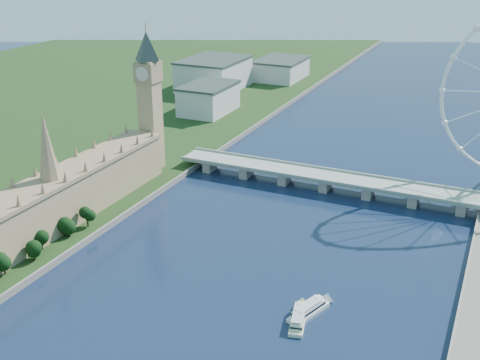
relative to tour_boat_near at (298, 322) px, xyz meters
The scene contains 6 objects.
parliament_range 166.06m from the tour_boat_near, behind, with size 24.00×200.00×70.00m.
big_ben 221.91m from the tour_boat_near, 140.24° to the left, with size 20.02×20.02×110.00m.
westminster_bridge 161.32m from the tour_boat_near, 102.44° to the left, with size 220.00×22.00×9.50m.
city_skyline 417.84m from the tour_boat_near, 89.38° to the left, with size 505.00×280.00×32.00m.
tour_boat_near is the anchor object (origin of this frame).
tour_boat_far 8.42m from the tour_boat_near, 75.57° to the left, with size 7.00×27.52×6.06m, color white, non-canonical shape.
Camera 1 is at (106.24, -77.51, 163.91)m, focal length 45.00 mm.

